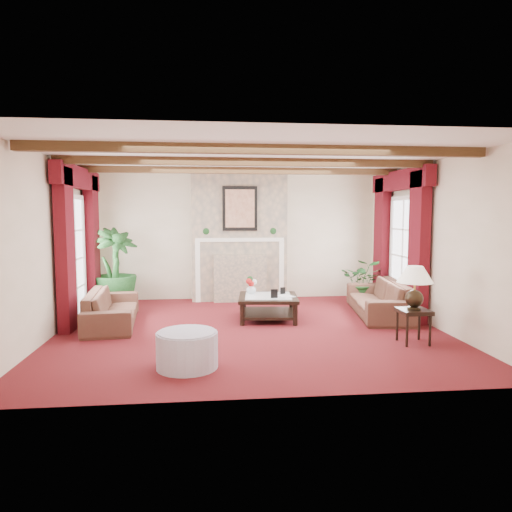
{
  "coord_description": "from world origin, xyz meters",
  "views": [
    {
      "loc": [
        -0.65,
        -7.12,
        1.84
      ],
      "look_at": [
        0.14,
        0.4,
        1.14
      ],
      "focal_mm": 32.0,
      "sensor_mm": 36.0,
      "label": 1
    }
  ],
  "objects": [
    {
      "name": "floor",
      "position": [
        0.0,
        0.0,
        0.0
      ],
      "size": [
        6.0,
        6.0,
        0.0
      ],
      "primitive_type": "plane",
      "color": "#460C15",
      "rests_on": "ground"
    },
    {
      "name": "ceiling",
      "position": [
        0.0,
        0.0,
        2.7
      ],
      "size": [
        6.0,
        6.0,
        0.0
      ],
      "primitive_type": "plane",
      "rotation": [
        3.14,
        0.0,
        0.0
      ],
      "color": "white",
      "rests_on": "floor"
    },
    {
      "name": "back_wall",
      "position": [
        0.0,
        2.75,
        1.35
      ],
      "size": [
        6.0,
        0.02,
        2.7
      ],
      "primitive_type": "cube",
      "color": "beige",
      "rests_on": "ground"
    },
    {
      "name": "left_wall",
      "position": [
        -3.0,
        0.0,
        1.35
      ],
      "size": [
        0.02,
        5.5,
        2.7
      ],
      "primitive_type": "cube",
      "color": "beige",
      "rests_on": "ground"
    },
    {
      "name": "right_wall",
      "position": [
        3.0,
        0.0,
        1.35
      ],
      "size": [
        0.02,
        5.5,
        2.7
      ],
      "primitive_type": "cube",
      "color": "beige",
      "rests_on": "ground"
    },
    {
      "name": "ceiling_beams",
      "position": [
        0.0,
        0.0,
        2.64
      ],
      "size": [
        6.0,
        3.0,
        0.12
      ],
      "primitive_type": null,
      "color": "#342110",
      "rests_on": "ceiling"
    },
    {
      "name": "fireplace",
      "position": [
        0.0,
        2.55,
        2.7
      ],
      "size": [
        2.0,
        0.52,
        2.7
      ],
      "primitive_type": null,
      "color": "tan",
      "rests_on": "ground"
    },
    {
      "name": "french_door_left",
      "position": [
        -2.97,
        1.0,
        2.13
      ],
      "size": [
        0.1,
        1.1,
        2.16
      ],
      "primitive_type": null,
      "color": "white",
      "rests_on": "ground"
    },
    {
      "name": "french_door_right",
      "position": [
        2.97,
        1.0,
        2.13
      ],
      "size": [
        0.1,
        1.1,
        2.16
      ],
      "primitive_type": null,
      "color": "white",
      "rests_on": "ground"
    },
    {
      "name": "curtains_left",
      "position": [
        -2.86,
        1.0,
        2.55
      ],
      "size": [
        0.2,
        2.4,
        2.55
      ],
      "primitive_type": null,
      "color": "#430912",
      "rests_on": "ground"
    },
    {
      "name": "curtains_right",
      "position": [
        2.86,
        1.0,
        2.55
      ],
      "size": [
        0.2,
        2.4,
        2.55
      ],
      "primitive_type": null,
      "color": "#430912",
      "rests_on": "ground"
    },
    {
      "name": "sofa_left",
      "position": [
        -2.26,
        0.55,
        0.38
      ],
      "size": [
        2.04,
        0.94,
        0.75
      ],
      "primitive_type": "imported",
      "rotation": [
        0.0,
        0.0,
        1.67
      ],
      "color": "#360E1A",
      "rests_on": "ground"
    },
    {
      "name": "sofa_right",
      "position": [
        2.43,
        0.8,
        0.42
      ],
      "size": [
        2.3,
        1.22,
        0.83
      ],
      "primitive_type": "imported",
      "rotation": [
        0.0,
        0.0,
        -1.71
      ],
      "color": "#360E1A",
      "rests_on": "ground"
    },
    {
      "name": "potted_palm",
      "position": [
        -2.48,
        1.93,
        0.44
      ],
      "size": [
        2.45,
        2.45,
        0.88
      ],
      "primitive_type": "imported",
      "rotation": [
        0.0,
        0.0,
        0.73
      ],
      "color": "black",
      "rests_on": "ground"
    },
    {
      "name": "small_plant",
      "position": [
        2.48,
        1.86,
        0.36
      ],
      "size": [
        1.48,
        1.51,
        0.72
      ],
      "primitive_type": "imported",
      "rotation": [
        0.0,
        0.0,
        -0.39
      ],
      "color": "black",
      "rests_on": "ground"
    },
    {
      "name": "coffee_table",
      "position": [
        0.37,
        0.65,
        0.21
      ],
      "size": [
        1.11,
        1.11,
        0.41
      ],
      "primitive_type": null,
      "rotation": [
        0.0,
        0.0,
        -0.1
      ],
      "color": "black",
      "rests_on": "ground"
    },
    {
      "name": "side_table",
      "position": [
        2.24,
        -1.03,
        0.25
      ],
      "size": [
        0.49,
        0.49,
        0.49
      ],
      "primitive_type": null,
      "rotation": [
        0.0,
        0.0,
        0.21
      ],
      "color": "black",
      "rests_on": "ground"
    },
    {
      "name": "ottoman",
      "position": [
        -0.92,
        -1.74,
        0.21
      ],
      "size": [
        0.74,
        0.74,
        0.43
      ],
      "primitive_type": "cylinder",
      "color": "#A29CB1",
      "rests_on": "ground"
    },
    {
      "name": "table_lamp",
      "position": [
        2.24,
        -1.03,
        0.81
      ],
      "size": [
        0.5,
        0.5,
        0.64
      ],
      "primitive_type": null,
      "color": "black",
      "rests_on": "side_table"
    },
    {
      "name": "flower_vase",
      "position": [
        0.1,
        0.94,
        0.5
      ],
      "size": [
        0.29,
        0.29,
        0.18
      ],
      "primitive_type": "imported",
      "rotation": [
        0.0,
        0.0,
        0.33
      ],
      "color": "silver",
      "rests_on": "coffee_table"
    },
    {
      "name": "book",
      "position": [
        0.58,
        0.47,
        0.55
      ],
      "size": [
        0.23,
        0.2,
        0.28
      ],
      "primitive_type": "imported",
      "rotation": [
        0.0,
        0.0,
        0.51
      ],
      "color": "black",
      "rests_on": "coffee_table"
    },
    {
      "name": "photo_frame_a",
      "position": [
        0.45,
        0.42,
        0.49
      ],
      "size": [
        0.12,
        0.03,
        0.16
      ],
      "primitive_type": null,
      "rotation": [
        0.0,
        0.0,
        0.08
      ],
      "color": "black",
      "rests_on": "coffee_table"
    },
    {
      "name": "photo_frame_b",
      "position": [
        0.65,
        0.79,
        0.48
      ],
      "size": [
        0.1,
        0.05,
        0.13
      ],
      "primitive_type": null,
      "rotation": [
        0.0,
        0.0,
        0.37
      ],
      "color": "black",
      "rests_on": "coffee_table"
    }
  ]
}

